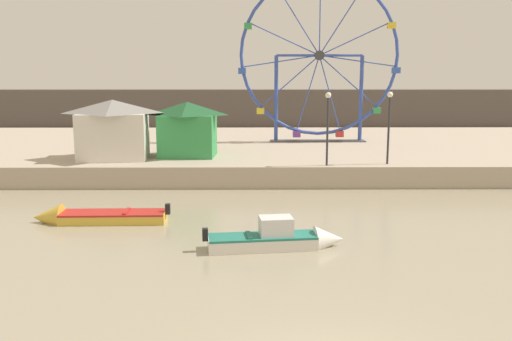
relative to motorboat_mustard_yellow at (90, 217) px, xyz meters
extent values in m
cube|color=tan|center=(8.62, 17.71, 0.36)|extent=(110.00, 22.18, 1.22)
cube|color=#564C47|center=(8.62, 42.39, 1.96)|extent=(140.00, 3.00, 4.40)
cube|color=gold|center=(1.00, 0.02, -0.02)|extent=(4.44, 1.32, 0.45)
cube|color=#B2231E|center=(1.00, 0.02, 0.16)|extent=(4.39, 1.34, 0.08)
cone|color=gold|center=(-1.79, -0.04, -0.02)|extent=(1.24, 1.19, 1.16)
cube|color=black|center=(3.30, 0.07, 0.31)|extent=(0.21, 0.24, 0.44)
cube|color=#B2231E|center=(1.55, 0.03, 0.23)|extent=(0.18, 1.04, 0.06)
cube|color=silver|center=(7.26, -3.61, 0.01)|extent=(4.00, 1.53, 0.51)
cube|color=#237566|center=(7.26, -3.61, 0.22)|extent=(3.97, 1.54, 0.08)
cone|color=silver|center=(9.71, -3.31, 0.01)|extent=(1.19, 1.13, 1.01)
cube|color=black|center=(5.23, -3.86, 0.37)|extent=(0.23, 0.26, 0.44)
cube|color=silver|center=(7.75, -3.55, 0.59)|extent=(1.27, 0.99, 0.66)
cube|color=#237566|center=(6.78, -3.67, 0.29)|extent=(0.27, 0.92, 0.06)
torus|color=#334CA8|center=(11.84, 18.11, 7.30)|extent=(11.70, 0.24, 11.70)
cylinder|color=#38383D|center=(11.84, 18.11, 7.30)|extent=(0.70, 0.50, 0.70)
cylinder|color=#334CA8|center=(12.66, 18.11, 4.56)|extent=(1.71, 0.08, 5.51)
cube|color=red|center=(13.48, 18.11, 1.53)|extent=(0.56, 0.48, 0.44)
cylinder|color=#334CA8|center=(14.02, 18.11, 5.44)|extent=(4.40, 0.08, 3.80)
cube|color=#33934C|center=(16.19, 18.11, 3.29)|extent=(0.56, 0.48, 0.44)
cylinder|color=#334CA8|center=(14.68, 18.11, 6.91)|extent=(5.69, 0.08, 0.87)
cube|color=#3356B7|center=(17.52, 18.11, 6.23)|extent=(0.56, 0.48, 0.44)
cylinder|color=#334CA8|center=(14.44, 18.11, 8.50)|extent=(5.24, 0.08, 2.48)
cube|color=yellow|center=(17.05, 18.11, 9.43)|extent=(0.56, 0.48, 0.44)
cylinder|color=#334CA8|center=(13.38, 18.11, 9.72)|extent=(3.15, 0.08, 4.88)
cylinder|color=#334CA8|center=(11.83, 18.11, 10.17)|extent=(0.10, 0.08, 5.73)
cylinder|color=#334CA8|center=(10.28, 18.11, 9.71)|extent=(3.19, 0.08, 4.85)
cylinder|color=#334CA8|center=(9.23, 18.11, 8.48)|extent=(5.26, 0.08, 2.43)
cube|color=#33934C|center=(6.62, 18.11, 9.38)|extent=(0.56, 0.48, 0.44)
cylinder|color=#334CA8|center=(9.01, 18.11, 6.88)|extent=(5.68, 0.08, 0.92)
cube|color=#3356B7|center=(6.17, 18.11, 6.18)|extent=(0.56, 0.48, 0.44)
cylinder|color=#334CA8|center=(9.69, 18.11, 5.42)|extent=(4.37, 0.08, 3.83)
cube|color=yellow|center=(7.53, 18.11, 3.25)|extent=(0.56, 0.48, 0.44)
cylinder|color=#334CA8|center=(11.05, 18.11, 4.55)|extent=(1.67, 0.08, 5.53)
cube|color=purple|center=(10.25, 18.11, 1.52)|extent=(0.56, 0.48, 0.44)
cylinder|color=#334CA8|center=(8.69, 18.11, 4.14)|extent=(0.28, 0.28, 6.33)
cylinder|color=#334CA8|center=(15.00, 18.11, 4.14)|extent=(0.28, 0.28, 6.33)
cylinder|color=#334CA8|center=(11.84, 18.11, 7.30)|extent=(6.30, 0.18, 0.18)
cube|color=#4C4C51|center=(11.84, 18.11, 1.01)|extent=(7.10, 1.20, 0.08)
cube|color=#33934C|center=(2.96, 10.69, 2.25)|extent=(3.42, 2.81, 2.56)
pyramid|color=#1C512A|center=(2.96, 10.69, 3.91)|extent=(3.77, 3.10, 0.80)
cube|color=silver|center=(-1.36, 9.87, 2.33)|extent=(4.21, 3.79, 2.72)
pyramid|color=gray|center=(-1.36, 9.87, 4.08)|extent=(4.63, 4.17, 0.80)
cylinder|color=#2D2D33|center=(11.03, 7.21, 2.84)|extent=(0.12, 0.12, 3.73)
sphere|color=#F2EACC|center=(11.03, 7.21, 4.84)|extent=(0.32, 0.32, 0.32)
cylinder|color=#2D2D33|center=(14.52, 7.71, 2.84)|extent=(0.12, 0.12, 3.73)
sphere|color=#F2EACC|center=(14.52, 7.71, 4.85)|extent=(0.32, 0.32, 0.32)
camera|label=1|loc=(6.89, -22.35, 5.98)|focal=38.04mm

